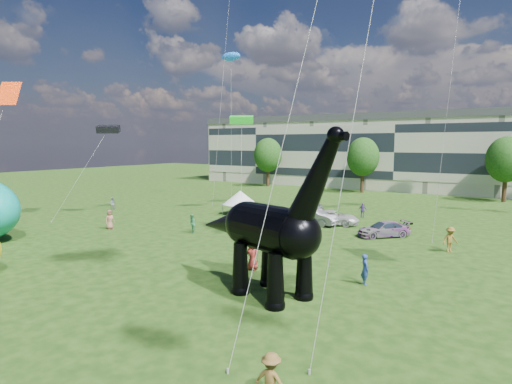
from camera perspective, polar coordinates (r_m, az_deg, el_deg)
The scene contains 12 objects.
ground at distance 19.89m, azimuth -5.97°, elevation -17.31°, with size 220.00×220.00×0.00m, color #16330C.
terrace_row at distance 78.52m, azimuth 19.02°, elevation 4.73°, with size 78.00×11.00×12.00m, color beige.
tree_far_left at distance 78.89m, azimuth 1.60°, elevation 5.31°, with size 5.20×5.20×9.44m.
tree_mid_left at distance 71.06m, azimuth 14.07°, elevation 4.97°, with size 5.20×5.20×9.44m.
tree_mid_right at distance 67.12m, azimuth 30.43°, elevation 4.19°, with size 5.20×5.20×9.44m.
dinosaur_sculpture at distance 22.65m, azimuth 1.30°, elevation -5.16°, with size 11.07×4.75×9.10m.
car_silver at distance 45.99m, azimuth 7.86°, elevation -2.51°, with size 1.94×4.82×1.64m, color silver.
car_grey at distance 42.72m, azimuth 7.64°, elevation -3.19°, with size 1.77×5.07×1.67m, color slate.
car_white at distance 42.98m, azimuth 10.36°, elevation -3.38°, with size 2.27×4.93×1.37m, color silver.
car_dark at distance 38.42m, azimuth 16.67°, elevation -4.77°, with size 1.85×4.56×1.32m, color #595960.
gazebo_left at distance 48.06m, azimuth -2.13°, elevation -0.76°, with size 4.67×4.67×2.71m.
visitors at distance 32.76m, azimuth 11.39°, elevation -6.16°, with size 56.21×40.18×1.89m.
Camera 1 is at (11.61, -14.00, 8.04)m, focal length 30.00 mm.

